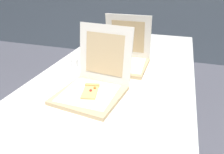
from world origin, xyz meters
TOP-DOWN VIEW (x-y plane):
  - table at (0.00, 0.61)m, footprint 0.99×2.21m
  - pizza_box_front at (-0.05, 0.33)m, footprint 0.38×0.42m
  - pizza_box_middle at (0.01, 0.77)m, footprint 0.33×0.34m
  - cup_white_mid at (-0.32, 0.64)m, footprint 0.05×0.05m
  - cup_white_far at (-0.27, 0.88)m, footprint 0.05×0.05m

SIDE VIEW (x-z plane):
  - table at x=0.00m, z-range 0.32..1.04m
  - cup_white_mid at x=-0.32m, z-range 0.72..0.78m
  - cup_white_far at x=-0.27m, z-range 0.72..0.78m
  - pizza_box_middle at x=0.01m, z-range 0.60..0.95m
  - pizza_box_front at x=-0.05m, z-range 0.60..0.95m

